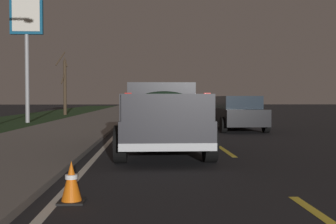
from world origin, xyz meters
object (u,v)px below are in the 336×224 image
at_px(pickup_truck, 162,115).
at_px(sedan_black, 237,113).
at_px(sedan_white, 187,105).
at_px(gas_price_sign, 27,28).
at_px(bare_tree_far, 65,86).
at_px(traffic_cone_near, 71,182).

relative_size(pickup_truck, sedan_black, 1.23).
bearing_deg(sedan_white, pickup_truck, 173.38).
bearing_deg(sedan_black, gas_price_sign, 59.81).
distance_m(pickup_truck, bare_tree_far, 26.83).
bearing_deg(traffic_cone_near, sedan_black, -21.39).
distance_m(gas_price_sign, traffic_cone_near, 20.95).
xyz_separation_m(gas_price_sign, bare_tree_far, (11.73, 0.13, -3.03)).
height_order(bare_tree_far, traffic_cone_near, bare_tree_far).
relative_size(pickup_truck, sedan_white, 1.23).
height_order(pickup_truck, sedan_black, pickup_truck).
height_order(pickup_truck, bare_tree_far, bare_tree_far).
xyz_separation_m(sedan_white, sedan_black, (-22.01, -0.20, 0.00)).
xyz_separation_m(sedan_black, traffic_cone_near, (-12.85, 5.03, -0.50)).
bearing_deg(gas_price_sign, traffic_cone_near, -162.50).
height_order(pickup_truck, gas_price_sign, gas_price_sign).
xyz_separation_m(sedan_white, traffic_cone_near, (-34.86, 4.83, -0.50)).
distance_m(sedan_black, traffic_cone_near, 13.81).
distance_m(sedan_black, bare_tree_far, 21.47).
distance_m(pickup_truck, sedan_black, 8.31).
distance_m(pickup_truck, gas_price_sign, 16.50).
xyz_separation_m(pickup_truck, sedan_white, (29.48, -3.42, -0.20)).
xyz_separation_m(sedan_white, gas_price_sign, (-15.54, 10.93, 4.80)).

